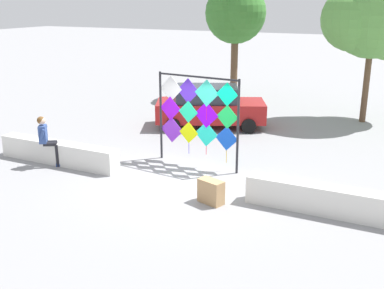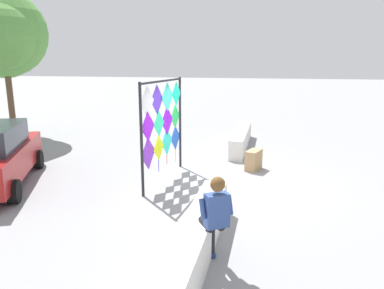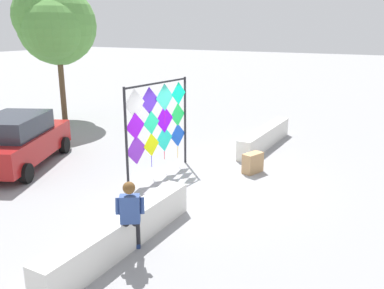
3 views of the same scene
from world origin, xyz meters
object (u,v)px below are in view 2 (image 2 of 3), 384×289
seated_vendor (214,214)px  cardboard_box_large (254,160)px  tree_far_right (0,35)px  kite_display_rack (163,121)px

seated_vendor → cardboard_box_large: bearing=-3.4°
cardboard_box_large → tree_far_right: size_ratio=0.11×
kite_display_rack → tree_far_right: tree_far_right is taller
kite_display_rack → cardboard_box_large: bearing=-57.6°
seated_vendor → cardboard_box_large: seated_vendor is taller
seated_vendor → tree_far_right: size_ratio=0.26×
kite_display_rack → cardboard_box_large: (1.48, -2.33, -1.33)m
seated_vendor → tree_far_right: 12.86m
kite_display_rack → seated_vendor: kite_display_rack is taller
cardboard_box_large → kite_display_rack: bearing=122.4°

